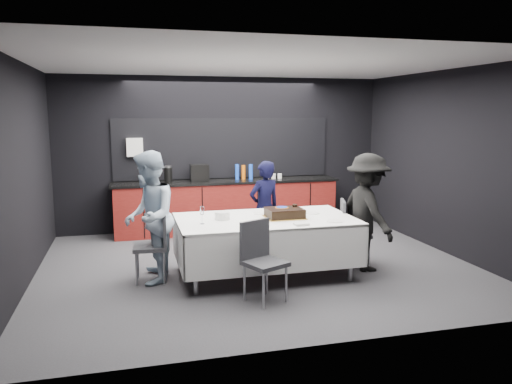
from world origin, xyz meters
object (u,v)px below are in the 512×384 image
champagne_flute (202,212)px  chair_left (156,240)px  party_table (265,228)px  person_left (149,217)px  person_center (264,208)px  chair_right (350,228)px  chair_near (261,255)px  cake_assembly (285,213)px  plate_stack (222,216)px  person_right (367,212)px

champagne_flute → chair_left: size_ratio=0.24×
party_table → champagne_flute: bearing=-170.4°
party_table → person_left: size_ratio=1.38×
person_center → chair_right: bearing=123.2°
chair_near → person_left: bearing=141.6°
champagne_flute → chair_left: 0.74m
chair_left → person_center: bearing=26.8°
chair_left → person_center: size_ratio=0.64×
party_table → champagne_flute: (-0.86, -0.15, 0.30)m
party_table → champagne_flute: size_ratio=10.36×
cake_assembly → chair_left: cake_assembly is taller
cake_assembly → chair_near: bearing=-124.3°
plate_stack → chair_left: 0.90m
plate_stack → chair_left: (-0.85, 0.08, -0.30)m
chair_near → chair_left: bearing=139.2°
chair_near → person_center: bearing=73.2°
chair_left → person_right: size_ratio=0.57×
person_center → person_right: (1.16, -1.09, 0.09)m
plate_stack → person_left: person_left is taller
chair_left → chair_near: 1.49m
plate_stack → chair_near: size_ratio=0.21×
chair_right → person_left: (-2.80, -0.05, 0.31)m
champagne_flute → chair_right: size_ratio=0.24×
person_left → chair_left: bearing=107.6°
party_table → person_right: person_right is taller
champagne_flute → person_left: 0.70m
plate_stack → cake_assembly: bearing=-7.2°
chair_left → person_left: bearing=-168.9°
cake_assembly → champagne_flute: (-1.11, -0.10, 0.10)m
party_table → chair_left: (-1.42, 0.14, -0.11)m
party_table → person_center: bearing=75.3°
chair_near → champagne_flute: bearing=129.9°
person_center → person_right: size_ratio=0.89×
person_center → person_left: (-1.76, -0.86, 0.12)m
cake_assembly → person_right: bearing=-3.0°
person_center → person_left: size_ratio=0.85×
champagne_flute → chair_right: (2.17, 0.32, -0.40)m
champagne_flute → chair_right: bearing=8.4°
party_table → chair_left: size_ratio=2.51×
plate_stack → person_center: bearing=48.3°
plate_stack → person_right: size_ratio=0.12×
chair_right → plate_stack: bearing=-176.5°
plate_stack → chair_right: bearing=3.5°
plate_stack → chair_right: 1.90m
chair_near → person_right: bearing=23.1°
person_right → plate_stack: bearing=79.9°
person_right → person_center: bearing=41.3°
champagne_flute → chair_left: champagne_flute is taller
champagne_flute → person_right: size_ratio=0.14×
champagne_flute → person_right: 2.29m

